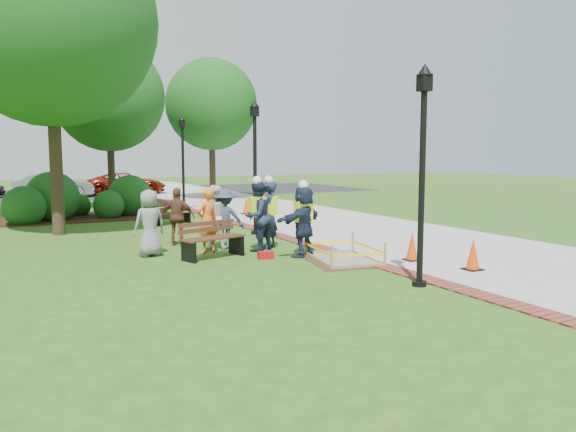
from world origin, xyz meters
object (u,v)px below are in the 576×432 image
wet_concrete_pad (343,251)px  bench_near (213,247)px  lamp_near (423,159)px  hivis_worker_b (269,213)px  hivis_worker_c (257,214)px  cone_front (473,255)px  hivis_worker_a (303,219)px

wet_concrete_pad → bench_near: bearing=147.9°
wet_concrete_pad → lamp_near: lamp_near is taller
wet_concrete_pad → lamp_near: (-0.10, -2.92, 2.25)m
bench_near → hivis_worker_b: hivis_worker_b is taller
hivis_worker_c → bench_near: bearing=-160.6°
cone_front → hivis_worker_a: (-2.50, 3.25, 0.60)m
wet_concrete_pad → hivis_worker_b: 2.65m
lamp_near → hivis_worker_c: 5.47m
wet_concrete_pad → hivis_worker_a: bearing=123.1°
cone_front → hivis_worker_a: bearing=127.6°
hivis_worker_c → hivis_worker_a: bearing=-61.5°
bench_near → lamp_near: lamp_near is taller
hivis_worker_a → hivis_worker_b: size_ratio=0.97×
wet_concrete_pad → cone_front: 3.00m
hivis_worker_a → hivis_worker_c: bearing=118.5°
lamp_near → hivis_worker_c: lamp_near is taller
wet_concrete_pad → hivis_worker_b: bearing=110.2°
wet_concrete_pad → hivis_worker_c: 2.66m
hivis_worker_a → bench_near: bearing=159.7°
wet_concrete_pad → cone_front: bearing=-50.8°
hivis_worker_b → hivis_worker_c: size_ratio=1.00×
wet_concrete_pad → hivis_worker_c: hivis_worker_c is taller
wet_concrete_pad → hivis_worker_c: bearing=120.5°
bench_near → hivis_worker_b: (1.84, 0.68, 0.69)m
bench_near → hivis_worker_a: bearing=-20.3°
lamp_near → hivis_worker_c: size_ratio=2.14×
bench_near → cone_front: (4.61, -4.03, 0.06)m
wet_concrete_pad → lamp_near: bearing=-91.9°
cone_front → hivis_worker_c: hivis_worker_c is taller
hivis_worker_a → hivis_worker_c: hivis_worker_c is taller
bench_near → cone_front: bearing=-41.2°
cone_front → lamp_near: (-2.00, -0.59, 2.13)m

